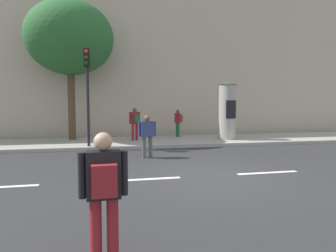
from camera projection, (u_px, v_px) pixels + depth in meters
The scene contains 11 objects.
ground_plane at pixel (209, 176), 7.56m from camera, with size 80.00×80.00×0.00m, color #2B2B2D.
sidewalk_curb at pixel (161, 141), 14.38m from camera, with size 36.00×4.00×0.15m, color #9E9B93.
lane_markings at pixel (209, 176), 7.56m from camera, with size 25.80×0.16×0.01m.
building_backdrop at pixel (147, 49), 18.87m from camera, with size 36.00×5.00×11.31m, color #B7A893.
traffic_light at pixel (87, 81), 11.75m from camera, with size 0.24×0.45×4.05m.
poster_column at pixel (227, 110), 14.51m from camera, with size 0.95×0.95×2.99m.
street_tree at pixel (70, 38), 14.09m from camera, with size 4.29×4.29×6.91m.
pedestrian_in_light_jacket at pixel (104, 187), 3.30m from camera, with size 0.57×0.40×1.56m.
pedestrian_tallest at pixel (147, 133), 10.15m from camera, with size 0.66×0.32×1.53m.
pedestrian_with_bag at pixel (135, 121), 14.06m from camera, with size 0.58×0.53×1.64m.
pedestrian_near_pole at pixel (178, 121), 15.71m from camera, with size 0.42×0.59×1.53m.
Camera 1 is at (-2.62, -7.05, 1.87)m, focal length 30.33 mm.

